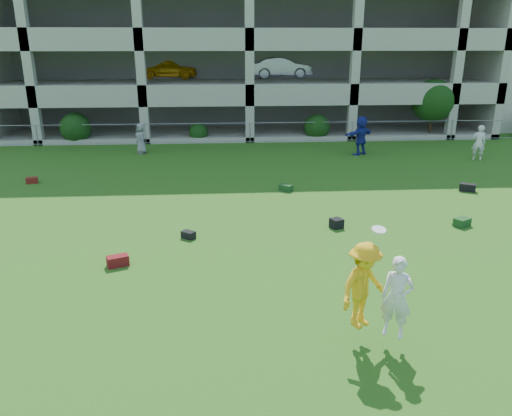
{
  "coord_description": "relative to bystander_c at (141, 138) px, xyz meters",
  "views": [
    {
      "loc": [
        -1.66,
        -9.62,
        5.67
      ],
      "look_at": [
        -0.77,
        3.0,
        1.4
      ],
      "focal_mm": 35.0,
      "sensor_mm": 36.0,
      "label": 1
    }
  ],
  "objects": [
    {
      "name": "ground",
      "position": [
        5.86,
        -16.56,
        -0.79
      ],
      "size": [
        100.0,
        100.0,
        0.0
      ],
      "primitive_type": "plane",
      "color": "#235114",
      "rests_on": "ground"
    },
    {
      "name": "bystander_c",
      "position": [
        0.0,
        0.0,
        0.0
      ],
      "size": [
        0.82,
        0.92,
        1.58
      ],
      "primitive_type": "imported",
      "rotation": [
        0.0,
        0.0,
        -1.04
      ],
      "color": "gray",
      "rests_on": "ground"
    },
    {
      "name": "bystander_d",
      "position": [
        11.38,
        -1.1,
        0.21
      ],
      "size": [
        1.87,
        1.51,
        2.0
      ],
      "primitive_type": "imported",
      "rotation": [
        0.0,
        0.0,
        3.72
      ],
      "color": "navy",
      "rests_on": "ground"
    },
    {
      "name": "bystander_e",
      "position": [
        16.86,
        -2.72,
        0.08
      ],
      "size": [
        0.74,
        0.6,
        1.74
      ],
      "primitive_type": "imported",
      "rotation": [
        0.0,
        0.0,
        2.82
      ],
      "color": "silver",
      "rests_on": "ground"
    },
    {
      "name": "bag_red_a",
      "position": [
        1.4,
        -13.94,
        -0.65
      ],
      "size": [
        0.62,
        0.49,
        0.28
      ],
      "primitive_type": "cube",
      "rotation": [
        0.0,
        0.0,
        0.39
      ],
      "color": "#510D10",
      "rests_on": "ground"
    },
    {
      "name": "bag_black_b",
      "position": [
        3.15,
        -12.12,
        -0.68
      ],
      "size": [
        0.47,
        0.44,
        0.22
      ],
      "primitive_type": "cube",
      "rotation": [
        0.0,
        0.0,
        -0.66
      ],
      "color": "black",
      "rests_on": "ground"
    },
    {
      "name": "bag_green_c",
      "position": [
        11.85,
        -11.68,
        -0.66
      ],
      "size": [
        0.61,
        0.56,
        0.26
      ],
      "primitive_type": "cube",
      "rotation": [
        0.0,
        0.0,
        0.54
      ],
      "color": "#143814",
      "rests_on": "ground"
    },
    {
      "name": "crate_d",
      "position": [
        7.79,
        -11.56,
        -0.64
      ],
      "size": [
        0.46,
        0.46,
        0.3
      ],
      "primitive_type": "cube",
      "rotation": [
        0.0,
        0.0,
        0.39
      ],
      "color": "black",
      "rests_on": "ground"
    },
    {
      "name": "bag_black_e",
      "position": [
        13.86,
        -7.93,
        -0.64
      ],
      "size": [
        0.67,
        0.55,
        0.3
      ],
      "primitive_type": "cube",
      "rotation": [
        0.0,
        0.0,
        -0.5
      ],
      "color": "black",
      "rests_on": "ground"
    },
    {
      "name": "bag_red_f",
      "position": [
        -3.73,
        -5.53,
        -0.67
      ],
      "size": [
        0.51,
        0.39,
        0.24
      ],
      "primitive_type": "cube",
      "rotation": [
        0.0,
        0.0,
        0.28
      ],
      "color": "#571D0F",
      "rests_on": "ground"
    },
    {
      "name": "bag_green_g",
      "position": [
        6.71,
        -7.37,
        -0.66
      ],
      "size": [
        0.58,
        0.55,
        0.25
      ],
      "primitive_type": "cube",
      "rotation": [
        0.0,
        0.0,
        -0.69
      ],
      "color": "#163914",
      "rests_on": "ground"
    },
    {
      "name": "frisbee_contest",
      "position": [
        6.97,
        -17.89,
        0.42
      ],
      "size": [
        1.58,
        1.18,
        2.1
      ],
      "color": "#F6AC15",
      "rests_on": "ground"
    },
    {
      "name": "parking_garage",
      "position": [
        5.86,
        11.14,
        5.23
      ],
      "size": [
        30.0,
        14.0,
        12.0
      ],
      "color": "#9E998C",
      "rests_on": "ground"
    },
    {
      "name": "fence",
      "position": [
        5.86,
        2.44,
        -0.18
      ],
      "size": [
        36.06,
        0.06,
        1.2
      ],
      "color": "gray",
      "rests_on": "ground"
    },
    {
      "name": "shrub_row",
      "position": [
        10.45,
        3.14,
        0.72
      ],
      "size": [
        34.38,
        2.52,
        3.5
      ],
      "color": "#163D11",
      "rests_on": "ground"
    }
  ]
}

